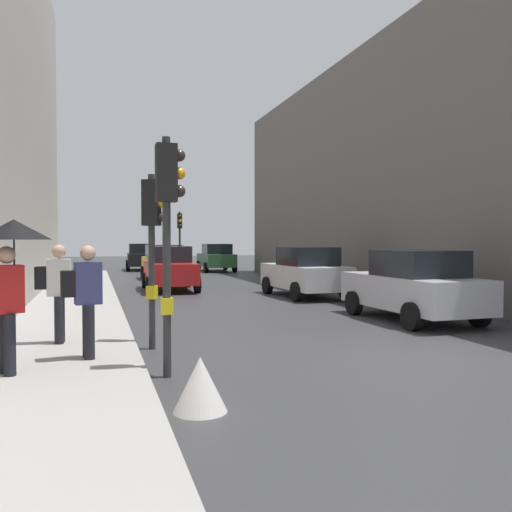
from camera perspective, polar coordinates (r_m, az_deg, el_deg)
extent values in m
plane|color=#38383A|center=(9.83, 16.61, -10.20)|extent=(120.00, 120.00, 0.00)
cube|color=#A8A5A0|center=(14.18, -18.86, -6.23)|extent=(2.55, 40.00, 0.16)
cube|color=slate|center=(24.73, 23.63, 7.88)|extent=(12.00, 29.08, 9.47)
cylinder|color=#2D2D2D|center=(31.15, -8.01, 1.30)|extent=(0.12, 0.12, 3.61)
cube|color=black|center=(31.17, -8.02, 3.66)|extent=(0.25, 0.31, 0.84)
cube|color=yellow|center=(31.17, -8.00, -0.08)|extent=(0.20, 0.17, 0.24)
sphere|color=#2D231E|center=(31.00, -7.96, 4.16)|extent=(0.18, 0.18, 0.18)
sphere|color=orange|center=(30.99, -7.96, 3.67)|extent=(0.18, 0.18, 0.18)
sphere|color=#2D231E|center=(30.98, -7.96, 3.19)|extent=(0.18, 0.18, 0.18)
cylinder|color=#2D2D2D|center=(8.02, -9.36, -0.19)|extent=(0.12, 0.12, 3.51)
cube|color=black|center=(8.08, -9.40, 8.60)|extent=(0.30, 0.25, 0.84)
cube|color=yellow|center=(8.08, -9.33, -5.19)|extent=(0.16, 0.20, 0.24)
sphere|color=#2D231E|center=(8.14, -8.06, 10.40)|extent=(0.18, 0.18, 0.18)
sphere|color=orange|center=(8.11, -8.05, 8.58)|extent=(0.18, 0.18, 0.18)
sphere|color=#2D231E|center=(8.08, -8.05, 6.75)|extent=(0.18, 0.18, 0.18)
cylinder|color=#2D2D2D|center=(10.16, -10.89, -0.63)|extent=(0.12, 0.12, 3.22)
cube|color=black|center=(10.17, -10.92, 5.51)|extent=(0.37, 0.35, 0.84)
cube|color=yellow|center=(10.19, -10.87, -3.76)|extent=(0.23, 0.25, 0.24)
sphere|color=#2D231E|center=(10.13, -9.91, 7.00)|extent=(0.18, 0.18, 0.18)
sphere|color=orange|center=(10.11, -9.91, 5.54)|extent=(0.18, 0.18, 0.18)
sphere|color=#2D231E|center=(10.09, -9.90, 4.06)|extent=(0.18, 0.18, 0.18)
cube|color=yellow|center=(27.75, -9.60, -0.99)|extent=(1.92, 4.25, 0.80)
cube|color=black|center=(27.97, -9.68, 0.51)|extent=(1.66, 2.04, 0.64)
cylinder|color=black|center=(26.59, -7.23, -1.96)|extent=(0.24, 0.65, 0.64)
cylinder|color=black|center=(26.31, -11.09, -2.02)|extent=(0.24, 0.65, 0.64)
cylinder|color=black|center=(29.24, -8.25, -1.63)|extent=(0.24, 0.65, 0.64)
cylinder|color=black|center=(28.99, -11.76, -1.68)|extent=(0.24, 0.65, 0.64)
cube|color=black|center=(36.83, -11.92, -0.34)|extent=(1.98, 4.27, 0.80)
cube|color=black|center=(37.06, -11.94, 0.79)|extent=(1.69, 2.07, 0.64)
cylinder|color=black|center=(35.55, -10.38, -1.05)|extent=(0.25, 0.65, 0.64)
cylinder|color=black|center=(35.48, -13.28, -1.07)|extent=(0.25, 0.65, 0.64)
cylinder|color=black|center=(38.24, -10.65, -0.86)|extent=(0.25, 0.65, 0.64)
cylinder|color=black|center=(38.17, -13.35, -0.88)|extent=(0.25, 0.65, 0.64)
cube|color=red|center=(21.92, -9.04, -1.70)|extent=(1.92, 4.25, 0.80)
cube|color=black|center=(22.14, -9.12, 0.20)|extent=(1.66, 2.05, 0.64)
cylinder|color=black|center=(20.72, -6.17, -2.99)|extent=(0.24, 0.65, 0.64)
cylinder|color=black|center=(20.53, -11.15, -3.06)|extent=(0.24, 0.65, 0.64)
cylinder|color=black|center=(23.39, -7.18, -2.46)|extent=(0.24, 0.65, 0.64)
cylinder|color=black|center=(23.21, -11.59, -2.51)|extent=(0.24, 0.65, 0.64)
cube|color=silver|center=(19.37, 5.10, -2.13)|extent=(2.00, 4.28, 0.80)
cube|color=black|center=(19.11, 5.42, -0.02)|extent=(1.70, 2.08, 0.64)
cylinder|color=black|center=(20.30, 1.20, -3.08)|extent=(0.25, 0.65, 0.64)
cylinder|color=black|center=(21.00, 5.81, -2.93)|extent=(0.25, 0.65, 0.64)
cylinder|color=black|center=(17.81, 4.27, -3.76)|extent=(0.25, 0.65, 0.64)
cylinder|color=black|center=(18.60, 9.36, -3.54)|extent=(0.25, 0.65, 0.64)
cube|color=#BCBCC1|center=(14.14, 16.05, -3.62)|extent=(1.89, 4.24, 0.80)
cube|color=black|center=(13.88, 16.65, -0.74)|extent=(1.64, 2.03, 0.64)
cylinder|color=black|center=(14.87, 10.23, -4.87)|extent=(0.23, 0.64, 0.64)
cylinder|color=black|center=(15.79, 16.01, -4.52)|extent=(0.23, 0.64, 0.64)
cylinder|color=black|center=(12.57, 16.07, -6.11)|extent=(0.23, 0.64, 0.64)
cylinder|color=black|center=(13.65, 22.38, -5.56)|extent=(0.23, 0.64, 0.64)
cube|color=#2D6038|center=(34.84, -4.21, -0.42)|extent=(1.88, 4.23, 0.80)
cube|color=black|center=(34.58, -4.13, 0.75)|extent=(1.64, 2.03, 0.64)
cylinder|color=black|center=(36.02, -6.04, -0.99)|extent=(0.23, 0.64, 0.64)
cylinder|color=black|center=(36.36, -3.24, -0.96)|extent=(0.23, 0.64, 0.64)
cylinder|color=black|center=(33.36, -5.27, -1.21)|extent=(0.23, 0.64, 0.64)
cylinder|color=black|center=(33.73, -2.26, -1.17)|extent=(0.23, 0.64, 0.64)
cylinder|color=black|center=(8.40, -24.79, -8.26)|extent=(0.16, 0.16, 0.85)
cylinder|color=black|center=(8.21, -24.43, -8.49)|extent=(0.16, 0.16, 0.85)
cube|color=red|center=(8.21, -24.68, -3.18)|extent=(0.47, 0.39, 0.66)
sphere|color=tan|center=(8.19, -24.72, 0.10)|extent=(0.24, 0.24, 0.24)
cylinder|color=black|center=(8.22, -24.02, -1.42)|extent=(0.02, 0.02, 0.90)
cone|color=black|center=(8.21, -24.07, 2.56)|extent=(1.00, 1.00, 0.28)
cylinder|color=black|center=(10.55, -19.85, -6.19)|extent=(0.16, 0.16, 0.85)
cylinder|color=black|center=(10.36, -19.97, -6.34)|extent=(0.16, 0.16, 0.85)
cube|color=silver|center=(10.38, -19.95, -2.13)|extent=(0.41, 0.28, 0.66)
sphere|color=tan|center=(10.36, -19.98, 0.46)|extent=(0.24, 0.24, 0.24)
cube|color=black|center=(10.42, -21.59, -2.14)|extent=(0.22, 0.29, 0.40)
cylinder|color=black|center=(9.08, -17.25, -7.44)|extent=(0.16, 0.16, 0.85)
cylinder|color=black|center=(8.88, -17.08, -7.64)|extent=(0.16, 0.16, 0.85)
cube|color=navy|center=(8.89, -17.21, -2.73)|extent=(0.43, 0.32, 0.66)
sphere|color=tan|center=(8.87, -17.24, 0.30)|extent=(0.24, 0.24, 0.24)
cube|color=black|center=(8.86, -19.13, -2.77)|extent=(0.24, 0.31, 0.40)
cone|color=silver|center=(6.57, -5.87, -13.23)|extent=(0.64, 0.64, 0.65)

